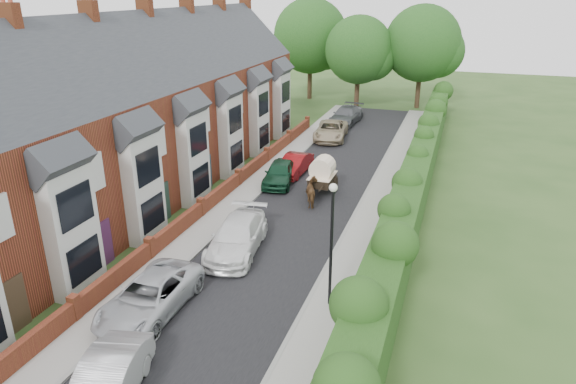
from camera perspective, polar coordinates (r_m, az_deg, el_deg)
name	(u,v)px	position (r m, az deg, el deg)	size (l,w,h in m)	color
ground	(204,351)	(18.74, -9.27, -17.02)	(140.00, 140.00, 0.00)	#2D4C1E
road	(291,221)	(27.56, 0.38, -3.26)	(6.00, 58.00, 0.02)	black
pavement_hedge_side	(367,231)	(26.65, 8.79, -4.33)	(2.20, 58.00, 0.12)	#999791
pavement_house_side	(226,211)	(28.87, -6.89, -2.11)	(1.70, 58.00, 0.12)	#999791
kerb_hedge_side	(347,228)	(26.82, 6.59, -4.02)	(0.18, 58.00, 0.13)	gray
kerb_house_side	(239,213)	(28.56, -5.44, -2.32)	(0.18, 58.00, 0.13)	gray
hedge	(405,208)	(25.82, 12.91, -1.76)	(2.10, 58.00, 2.85)	#1C3D13
terrace_row	(106,129)	(29.99, -19.54, 6.62)	(9.05, 40.50, 11.50)	brown
garden_wall_row	(201,209)	(28.33, -9.62, -1.87)	(0.35, 40.35, 1.10)	brown
lamppost	(332,231)	(19.09, 4.88, -4.29)	(0.32, 0.32, 5.16)	black
tree_far_left	(362,52)	(54.06, 8.27, 15.18)	(7.14, 6.80, 9.29)	#332316
tree_far_right	(426,45)	(55.19, 15.11, 15.44)	(7.98, 7.60, 10.31)	#332316
tree_far_back	(314,38)	(58.25, 2.93, 16.72)	(8.40, 8.00, 10.82)	#332316
car_silver_b	(150,296)	(20.64, -15.10, -11.12)	(2.35, 5.09, 1.42)	silver
car_white	(237,237)	(24.33, -5.69, -4.96)	(2.15, 5.29, 1.53)	white
car_green	(280,173)	(32.59, -0.90, 2.15)	(1.73, 4.31, 1.47)	#103822
car_red	(294,165)	(34.31, 0.72, 3.04)	(1.41, 4.06, 1.34)	maroon
car_beige	(331,130)	(42.73, 4.79, 6.83)	(2.43, 5.26, 1.46)	tan
car_grey	(346,115)	(48.01, 6.48, 8.47)	(2.16, 5.31, 1.54)	#505256
horse	(313,193)	(29.35, 2.82, -0.08)	(0.82, 1.81, 1.52)	brown
horse_cart	(322,173)	(30.92, 3.85, 2.16)	(1.46, 3.22, 2.32)	black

